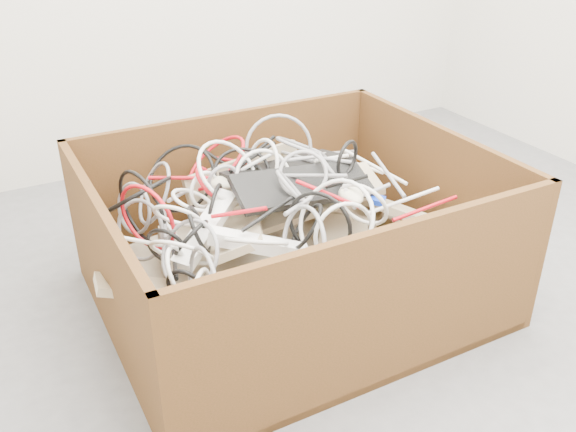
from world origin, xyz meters
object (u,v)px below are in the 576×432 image
power_strip_left (206,230)px  vga_plug (378,200)px  power_strip_right (257,244)px  cardboard_box (286,265)px

power_strip_left → vga_plug: bearing=-48.6°
power_strip_right → vga_plug: bearing=39.6°
vga_plug → cardboard_box: bearing=-156.4°
power_strip_right → vga_plug: 0.45m
power_strip_right → power_strip_left: bearing=155.3°
cardboard_box → power_strip_right: size_ratio=4.42×
power_strip_left → power_strip_right: bearing=-96.6°
cardboard_box → vga_plug: cardboard_box is taller
power_strip_right → vga_plug: (0.45, 0.06, 0.00)m
power_strip_left → power_strip_right: 0.17m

